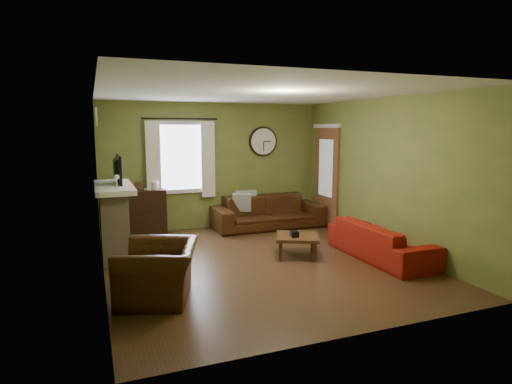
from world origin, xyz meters
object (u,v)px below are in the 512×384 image
object	(u,v)px
sofa_brown	(268,212)
armchair	(159,271)
bookshelf	(146,212)
coffee_table	(297,246)
sofa_red	(381,241)

from	to	relation	value
sofa_brown	armchair	xyz separation A→B (m)	(-2.72, -3.03, 0.00)
bookshelf	sofa_brown	size ratio (longest dim) A/B	0.39
armchair	coffee_table	distance (m)	2.55
bookshelf	coffee_table	bearing A→B (deg)	-48.42
bookshelf	sofa_red	distance (m)	4.45
armchair	coffee_table	size ratio (longest dim) A/B	1.57
sofa_red	armchair	world-z (taller)	armchair
armchair	bookshelf	bearing A→B (deg)	-166.19
armchair	sofa_red	bearing A→B (deg)	114.05
sofa_brown	sofa_red	xyz separation A→B (m)	(0.85, -2.66, -0.05)
sofa_brown	coffee_table	world-z (taller)	sofa_brown
bookshelf	sofa_red	bearing A→B (deg)	-41.66
sofa_red	coffee_table	distance (m)	1.35
bookshelf	sofa_red	world-z (taller)	bookshelf
bookshelf	sofa_brown	world-z (taller)	bookshelf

